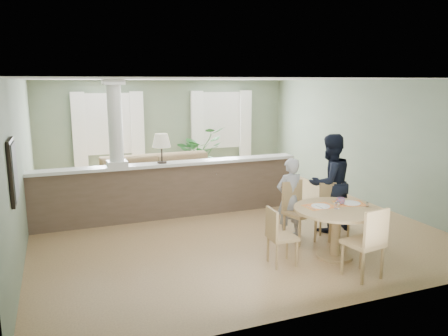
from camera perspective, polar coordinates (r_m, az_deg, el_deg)
name	(u,v)px	position (r m, az deg, el deg)	size (l,w,h in m)	color
ground	(217,215)	(8.89, -0.97, -6.16)	(8.00, 8.00, 0.00)	tan
room_shell	(205,123)	(9.11, -2.55, 5.89)	(7.02, 8.02, 2.71)	gray
pony_wall	(166,183)	(8.62, -7.61, -1.96)	(5.32, 0.38, 2.70)	brown
sofa	(160,178)	(10.14, -8.31, -1.24)	(3.34, 1.30, 0.97)	#957B51
houseplant	(199,154)	(11.89, -3.32, 1.88)	(1.31, 1.14, 1.46)	#255D25
dining_table	(337,218)	(6.88, 14.49, -6.35)	(1.30, 1.30, 0.89)	tan
chair_far_boy	(297,208)	(7.49, 9.51, -5.21)	(0.55, 0.55, 1.01)	tan
chair_far_man	(333,208)	(7.78, 14.03, -5.07)	(0.47, 0.47, 0.94)	tan
chair_near	(368,240)	(6.27, 18.29, -8.93)	(0.52, 0.52, 1.01)	tan
chair_side	(278,234)	(6.48, 7.11, -8.53)	(0.41, 0.41, 0.86)	tan
child_person	(290,198)	(7.57, 8.56, -3.91)	(0.51, 0.33, 1.39)	#9F9FA4
man_person	(330,183)	(8.01, 13.63, -1.92)	(0.86, 0.67, 1.76)	black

